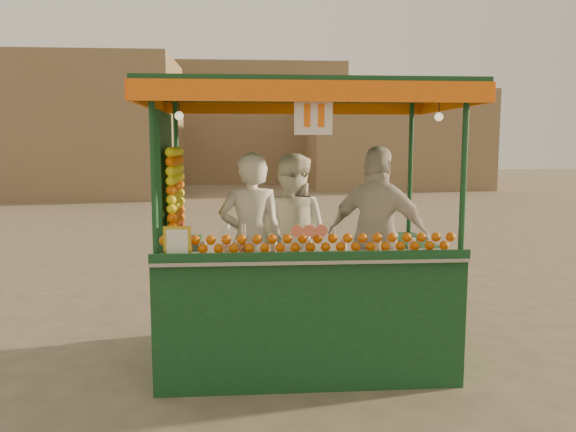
{
  "coord_description": "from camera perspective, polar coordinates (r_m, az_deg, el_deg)",
  "views": [
    {
      "loc": [
        -0.94,
        -5.91,
        2.29
      ],
      "look_at": [
        -0.49,
        -0.04,
        1.54
      ],
      "focal_mm": 35.14,
      "sensor_mm": 36.0,
      "label": 1
    }
  ],
  "objects": [
    {
      "name": "vendor_left",
      "position": [
        5.98,
        -3.76,
        -2.55
      ],
      "size": [
        0.69,
        0.46,
        1.87
      ],
      "rotation": [
        0.0,
        0.0,
        3.13
      ],
      "color": "silver",
      "rests_on": "ground"
    },
    {
      "name": "juice_cart",
      "position": [
        5.87,
        0.79,
        -6.11
      ],
      "size": [
        3.16,
        2.05,
        2.87
      ],
      "color": "#103B1E",
      "rests_on": "ground"
    },
    {
      "name": "building_right",
      "position": [
        30.95,
        10.58,
        7.52
      ],
      "size": [
        9.0,
        6.0,
        5.0
      ],
      "primitive_type": "cube",
      "color": "#86674C",
      "rests_on": "ground"
    },
    {
      "name": "building_left",
      "position": [
        27.15,
        -21.88,
        8.24
      ],
      "size": [
        10.0,
        6.0,
        6.0
      ],
      "primitive_type": "cube",
      "color": "#86674C",
      "rests_on": "ground"
    },
    {
      "name": "vendor_right",
      "position": [
        6.05,
        9.08,
        -2.18
      ],
      "size": [
        1.21,
        1.02,
        1.94
      ],
      "rotation": [
        0.0,
        0.0,
        2.57
      ],
      "color": "beige",
      "rests_on": "ground"
    },
    {
      "name": "ground",
      "position": [
        6.41,
        4.48,
        -13.68
      ],
      "size": [
        90.0,
        90.0,
        0.0
      ],
      "primitive_type": "plane",
      "color": "brown",
      "rests_on": "ground"
    },
    {
      "name": "building_center",
      "position": [
        35.95,
        -6.14,
        9.14
      ],
      "size": [
        14.0,
        7.0,
        7.0
      ],
      "primitive_type": "cube",
      "color": "#86674C",
      "rests_on": "ground"
    },
    {
      "name": "vendor_middle",
      "position": [
        6.42,
        0.28,
        -1.96
      ],
      "size": [
        1.11,
        1.01,
        1.85
      ],
      "rotation": [
        0.0,
        0.0,
        2.71
      ],
      "color": "white",
      "rests_on": "ground"
    }
  ]
}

